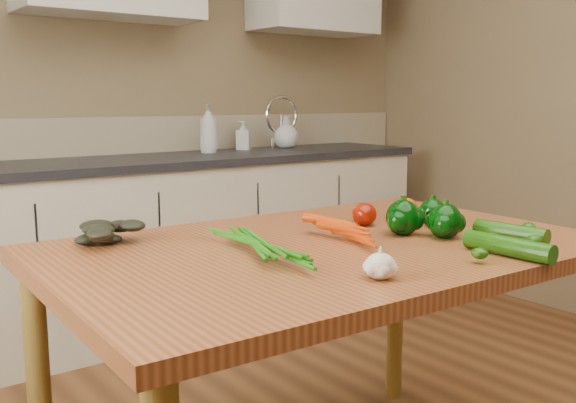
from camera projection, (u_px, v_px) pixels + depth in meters
The scene contains 17 objects.
room at pixel (480, 78), 1.61m from camera, with size 4.04×5.04×2.64m.
counter_run at pixel (186, 238), 3.45m from camera, with size 2.84×0.64×1.14m.
table at pixel (327, 275), 1.78m from camera, with size 1.52×1.00×0.80m.
soap_bottle_a at pixel (208, 129), 3.54m from camera, with size 0.10×0.10×0.27m, color silver.
soap_bottle_b at pixel (243, 135), 3.78m from camera, with size 0.08×0.08×0.17m, color silver.
soap_bottle_c at pixel (286, 132), 3.92m from camera, with size 0.15×0.15×0.19m, color silver.
carrot_bunch at pixel (318, 231), 1.74m from camera, with size 0.28×0.21×0.07m, color #D63D05, non-canonical shape.
leafy_greens at pixel (112, 225), 1.75m from camera, with size 0.21×0.19×0.11m, color black, non-canonical shape.
garlic_bulb at pixel (380, 266), 1.41m from camera, with size 0.07×0.07×0.06m, color white.
pepper_a at pixel (403, 218), 1.87m from camera, with size 0.10×0.10×0.10m, color black.
pepper_b at pixel (432, 212), 2.01m from camera, with size 0.08×0.08×0.08m, color black.
pepper_c at pixel (445, 221), 1.82m from camera, with size 0.10×0.10×0.10m, color black.
tomato_a at pixel (364, 214), 2.01m from camera, with size 0.08×0.08×0.07m, color #8D1102.
tomato_b at pixel (361, 213), 2.07m from camera, with size 0.06×0.06×0.06m, color #CE4605.
tomato_c at pixel (406, 209), 2.10m from camera, with size 0.08×0.08×0.07m, color #CE4605.
zucchini_a at pixel (511, 232), 1.79m from camera, with size 0.05×0.05×0.21m, color #134407.
zucchini_b at pixel (508, 246), 1.62m from camera, with size 0.05×0.05×0.24m, color #134407.
Camera 1 is at (-1.37, -0.85, 1.19)m, focal length 40.00 mm.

